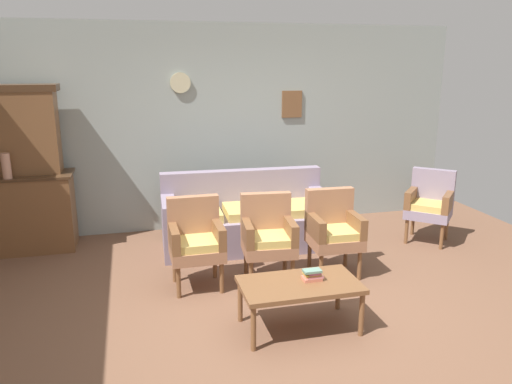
# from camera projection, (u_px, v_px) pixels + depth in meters

# --- Properties ---
(ground_plane) EXTENTS (7.68, 7.68, 0.00)m
(ground_plane) POSITION_uv_depth(u_px,v_px,m) (284.00, 311.00, 4.57)
(ground_plane) COLOR brown
(wall_back_with_decor) EXTENTS (6.40, 0.09, 2.70)m
(wall_back_with_decor) POSITION_uv_depth(u_px,v_px,m) (227.00, 128.00, 6.69)
(wall_back_with_decor) COLOR #939E99
(wall_back_with_decor) RESTS_ON ground
(side_cabinet) EXTENTS (1.16, 0.55, 0.93)m
(side_cabinet) POSITION_uv_depth(u_px,v_px,m) (25.00, 213.00, 5.96)
(side_cabinet) COLOR brown
(side_cabinet) RESTS_ON ground
(cabinet_upper_hutch) EXTENTS (0.99, 0.38, 1.03)m
(cabinet_upper_hutch) POSITION_uv_depth(u_px,v_px,m) (17.00, 129.00, 5.78)
(cabinet_upper_hutch) COLOR brown
(cabinet_upper_hutch) RESTS_ON side_cabinet
(vase_on_cabinet) EXTENTS (0.10, 0.10, 0.29)m
(vase_on_cabinet) POSITION_uv_depth(u_px,v_px,m) (6.00, 166.00, 5.60)
(vase_on_cabinet) COLOR tan
(vase_on_cabinet) RESTS_ON side_cabinet
(floral_couch) EXTENTS (2.05, 0.87, 0.90)m
(floral_couch) POSITION_uv_depth(u_px,v_px,m) (246.00, 220.00, 6.13)
(floral_couch) COLOR gray
(floral_couch) RESTS_ON ground
(armchair_near_couch_end) EXTENTS (0.52, 0.49, 0.90)m
(armchair_near_couch_end) POSITION_uv_depth(u_px,v_px,m) (196.00, 239.00, 4.98)
(armchair_near_couch_end) COLOR #9E6B4C
(armchair_near_couch_end) RESTS_ON ground
(armchair_row_middle) EXTENTS (0.57, 0.54, 0.90)m
(armchair_row_middle) POSITION_uv_depth(u_px,v_px,m) (268.00, 234.00, 5.10)
(armchair_row_middle) COLOR #9E6B4C
(armchair_row_middle) RESTS_ON ground
(armchair_near_cabinet) EXTENTS (0.54, 0.51, 0.90)m
(armchair_near_cabinet) POSITION_uv_depth(u_px,v_px,m) (333.00, 229.00, 5.28)
(armchair_near_cabinet) COLOR #9E6B4C
(armchair_near_cabinet) RESTS_ON ground
(wingback_chair_by_fireplace) EXTENTS (0.71, 0.71, 0.90)m
(wingback_chair_by_fireplace) POSITION_uv_depth(u_px,v_px,m) (430.00, 203.00, 6.25)
(wingback_chair_by_fireplace) COLOR gray
(wingback_chair_by_fireplace) RESTS_ON ground
(coffee_table) EXTENTS (1.00, 0.56, 0.42)m
(coffee_table) POSITION_uv_depth(u_px,v_px,m) (300.00, 287.00, 4.19)
(coffee_table) COLOR brown
(coffee_table) RESTS_ON ground
(book_stack_on_table) EXTENTS (0.17, 0.12, 0.10)m
(book_stack_on_table) POSITION_uv_depth(u_px,v_px,m) (313.00, 275.00, 4.21)
(book_stack_on_table) COLOR #D5755C
(book_stack_on_table) RESTS_ON coffee_table
(floor_vase_by_wall) EXTENTS (0.22, 0.22, 0.60)m
(floor_vase_by_wall) POSITION_uv_depth(u_px,v_px,m) (429.00, 199.00, 7.19)
(floor_vase_by_wall) COLOR #755758
(floor_vase_by_wall) RESTS_ON ground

